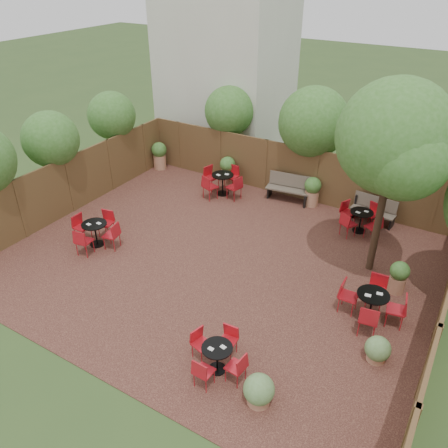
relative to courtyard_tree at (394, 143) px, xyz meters
The scene contains 13 objects.
ground 5.78m from the courtyard_tree, 153.63° to the right, with size 80.00×80.00×0.00m, color #354F23.
courtyard_paving 5.78m from the courtyard_tree, 153.63° to the right, with size 12.00×10.00×0.02m, color #361916.
fence_back 5.70m from the courtyard_tree, 141.83° to the left, with size 12.00×0.08×2.00m, color #52341E.
fence_left 10.47m from the courtyard_tree, 168.95° to the right, with size 0.08×10.00×2.00m, color #52341E.
fence_right 4.00m from the courtyard_tree, 42.64° to the right, with size 0.08×10.00×2.00m, color #52341E.
neighbour_building 10.36m from the courtyard_tree, 144.17° to the left, with size 5.00×4.00×8.00m, color beige.
overhang_foliage 3.99m from the courtyard_tree, 158.88° to the left, with size 15.68×10.79×2.79m.
courtyard_tree is the anchor object (origin of this frame).
park_bench_left 5.66m from the courtyard_tree, 144.20° to the left, with size 1.64×0.72×0.98m.
park_bench_right 4.33m from the courtyard_tree, 103.75° to the left, with size 1.49×0.61×0.90m.
bistro_tables 4.87m from the courtyard_tree, 162.23° to the right, with size 9.78×8.82×0.92m.
planters 6.51m from the courtyard_tree, 157.92° to the left, with size 11.02×4.00×1.14m.
low_shrubs 6.46m from the courtyard_tree, 84.66° to the right, with size 2.49×3.83×0.70m.
Camera 1 is at (5.79, -9.33, 7.82)m, focal length 36.49 mm.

